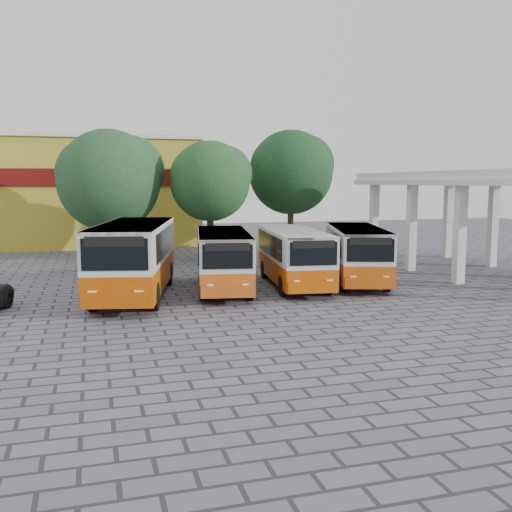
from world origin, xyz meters
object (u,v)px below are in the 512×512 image
object	(u,v)px
bus_far_left	(134,254)
bus_centre_left	(223,256)
bus_centre_right	(294,254)
bus_far_right	(357,251)

from	to	relation	value
bus_far_left	bus_centre_left	size ratio (longest dim) A/B	1.19
bus_centre_right	bus_far_right	world-z (taller)	bus_far_right
bus_far_left	bus_far_right	distance (m)	10.63
bus_far_left	bus_far_right	world-z (taller)	bus_far_left
bus_centre_left	bus_far_left	bearing A→B (deg)	-163.72
bus_centre_right	bus_far_right	size ratio (longest dim) A/B	0.96
bus_centre_left	bus_centre_right	xyz separation A→B (m)	(3.37, -0.02, -0.00)
bus_far_left	bus_centre_right	world-z (taller)	bus_far_left
bus_far_left	bus_centre_left	xyz separation A→B (m)	(3.97, 0.43, -0.28)
bus_centre_left	bus_far_right	distance (m)	6.65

